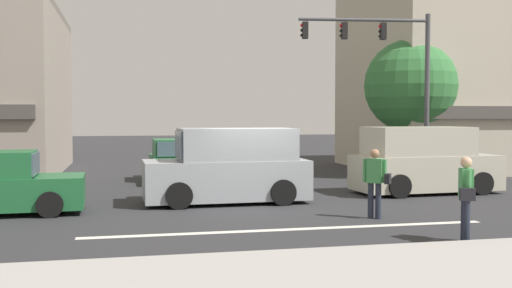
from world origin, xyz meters
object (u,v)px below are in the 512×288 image
(utility_pole_far_right, at_px, (414,75))
(sedan_crossing_center, at_px, (175,162))
(van_parked_curbside, at_px, (229,167))
(pedestrian_foreground_with_bag, at_px, (466,194))
(street_tree, at_px, (411,86))
(traffic_light_mast, at_px, (393,66))
(pedestrian_mid_crossing, at_px, (376,179))
(van_crossing_rightbound, at_px, (423,162))

(utility_pole_far_right, distance_m, sedan_crossing_center, 10.12)
(van_parked_curbside, xyz_separation_m, pedestrian_foreground_with_bag, (3.57, -6.28, -0.05))
(street_tree, height_order, sedan_crossing_center, street_tree)
(street_tree, height_order, utility_pole_far_right, utility_pole_far_right)
(pedestrian_foreground_with_bag, bearing_deg, utility_pole_far_right, 67.29)
(traffic_light_mast, distance_m, van_parked_curbside, 8.39)
(pedestrian_foreground_with_bag, distance_m, pedestrian_mid_crossing, 2.95)
(street_tree, xyz_separation_m, pedestrian_foreground_with_bag, (-4.88, -11.97, -2.73))
(traffic_light_mast, xyz_separation_m, van_crossing_rightbound, (-0.34, -3.01, -3.30))
(van_parked_curbside, distance_m, pedestrian_foreground_with_bag, 7.22)
(van_crossing_rightbound, bearing_deg, traffic_light_mast, 83.50)
(traffic_light_mast, distance_m, pedestrian_mid_crossing, 8.74)
(sedan_crossing_center, bearing_deg, van_crossing_rightbound, -35.30)
(street_tree, height_order, pedestrian_mid_crossing, street_tree)
(traffic_light_mast, bearing_deg, pedestrian_mid_crossing, -117.91)
(sedan_crossing_center, bearing_deg, street_tree, -1.88)
(street_tree, xyz_separation_m, sedan_crossing_center, (-9.49, 0.31, -2.97))
(sedan_crossing_center, relative_size, pedestrian_foreground_with_bag, 2.47)
(street_tree, relative_size, pedestrian_mid_crossing, 3.33)
(street_tree, bearing_deg, pedestrian_mid_crossing, -121.14)
(utility_pole_far_right, relative_size, van_crossing_rightbound, 1.68)
(traffic_light_mast, bearing_deg, street_tree, 48.75)
(traffic_light_mast, distance_m, van_crossing_rightbound, 4.48)
(street_tree, bearing_deg, utility_pole_far_right, -83.37)
(street_tree, relative_size, sedan_crossing_center, 1.35)
(van_crossing_rightbound, distance_m, van_parked_curbside, 6.44)
(utility_pole_far_right, height_order, pedestrian_mid_crossing, utility_pole_far_right)
(pedestrian_mid_crossing, bearing_deg, traffic_light_mast, 62.09)
(sedan_crossing_center, distance_m, van_parked_curbside, 6.10)
(street_tree, relative_size, van_parked_curbside, 1.20)
(van_crossing_rightbound, height_order, van_parked_curbside, same)
(pedestrian_foreground_with_bag, bearing_deg, van_parked_curbside, 119.62)
(street_tree, distance_m, utility_pole_far_right, 0.48)
(street_tree, xyz_separation_m, van_parked_curbside, (-8.45, -5.69, -2.67))
(traffic_light_mast, distance_m, pedestrian_foreground_with_bag, 11.04)
(traffic_light_mast, xyz_separation_m, pedestrian_foreground_with_bag, (-3.17, -10.03, -3.35))
(utility_pole_far_right, bearing_deg, pedestrian_foreground_with_bag, -112.71)
(traffic_light_mast, relative_size, pedestrian_mid_crossing, 3.71)
(van_crossing_rightbound, xyz_separation_m, pedestrian_foreground_with_bag, (-2.83, -7.02, -0.05))
(sedan_crossing_center, distance_m, van_crossing_rightbound, 9.12)
(utility_pole_far_right, bearing_deg, van_crossing_rightbound, -113.81)
(traffic_light_mast, height_order, sedan_crossing_center, traffic_light_mast)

